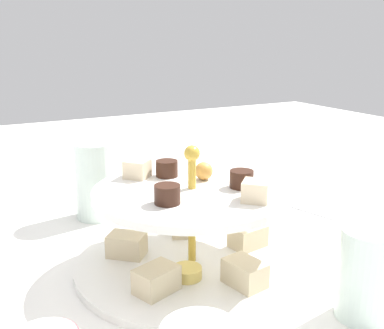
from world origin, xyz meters
name	(u,v)px	position (x,y,z in m)	size (l,w,h in m)	color
ground_plane	(192,267)	(0.00, 0.00, 0.00)	(2.40, 2.40, 0.00)	white
tiered_serving_stand	(192,234)	(0.00, 0.00, 0.05)	(0.30, 0.30, 0.16)	white
water_glass_tall_right	(96,181)	(-0.23, -0.05, 0.06)	(0.07, 0.07, 0.13)	silver
butter_knife_left	(294,206)	(-0.11, 0.27, 0.00)	(0.17, 0.01, 0.00)	silver
water_glass_mid_back	(367,274)	(0.19, 0.11, 0.05)	(0.06, 0.06, 0.10)	silver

